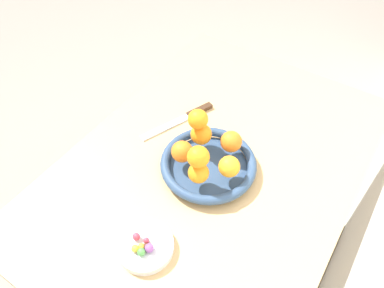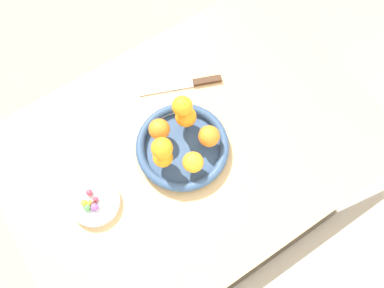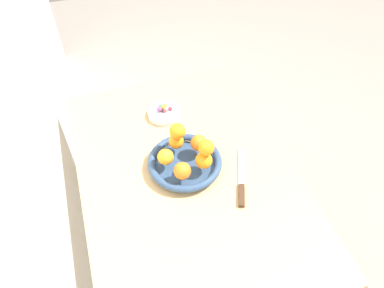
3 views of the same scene
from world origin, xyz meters
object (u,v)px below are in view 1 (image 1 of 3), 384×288
object	(u,v)px
candy_ball_3	(149,248)
candy_ball_6	(135,249)
orange_3	(231,142)
knife	(184,118)
orange_1	(199,173)
candy_ball_2	(142,247)
candy_ball_7	(141,252)
orange_5	(198,119)
candy_ball_1	(136,237)
dining_table	(212,180)
orange_0	(182,152)
orange_4	(201,134)
orange_2	(229,167)
candy_ball_0	(149,247)
candy_ball_5	(146,246)
fruit_bowl	(207,164)
candy_ball_4	(147,241)
candy_dish	(144,245)
orange_6	(198,157)

from	to	relation	value
candy_ball_3	candy_ball_6	distance (m)	0.03
orange_3	knife	size ratio (longest dim) A/B	0.24
orange_1	candy_ball_2	bearing A→B (deg)	-1.96
candy_ball_7	orange_5	bearing A→B (deg)	-168.34
candy_ball_1	dining_table	bearing A→B (deg)	175.44
candy_ball_1	candy_ball_7	size ratio (longest dim) A/B	0.95
candy_ball_6	orange_0	bearing A→B (deg)	-168.68
orange_4	candy_ball_3	size ratio (longest dim) A/B	2.83
orange_2	candy_ball_3	size ratio (longest dim) A/B	2.70
candy_ball_3	orange_1	bearing A→B (deg)	-178.04
candy_ball_7	candy_ball_0	bearing A→B (deg)	160.23
orange_4	candy_ball_1	bearing A→B (deg)	5.10
candy_ball_5	knife	world-z (taller)	candy_ball_5
fruit_bowl	orange_3	size ratio (longest dim) A/B	4.44
orange_0	candy_ball_1	size ratio (longest dim) A/B	3.27
fruit_bowl	candy_ball_2	xyz separation A→B (m)	(0.30, 0.01, 0.01)
orange_0	candy_ball_3	size ratio (longest dim) A/B	2.81
orange_1	candy_ball_4	distance (m)	0.21
knife	candy_dish	bearing A→B (deg)	21.77
orange_3	candy_ball_1	size ratio (longest dim) A/B	3.29
fruit_bowl	orange_0	bearing A→B (deg)	-60.72
fruit_bowl	candy_ball_6	xyz separation A→B (m)	(0.31, -0.01, 0.01)
fruit_bowl	orange_6	xyz separation A→B (m)	(0.06, 0.01, 0.10)
candy_ball_3	candy_ball_5	world-z (taller)	candy_ball_3
fruit_bowl	candy_ball_6	size ratio (longest dim) A/B	14.82
orange_0	candy_dish	bearing A→B (deg)	13.38
candy_ball_0	candy_ball_5	xyz separation A→B (m)	(0.00, -0.01, -0.00)
orange_1	knife	bearing A→B (deg)	-137.57
fruit_bowl	candy_ball_2	bearing A→B (deg)	1.13
candy_ball_5	candy_ball_2	bearing A→B (deg)	-39.39
orange_6	candy_ball_4	xyz separation A→B (m)	(0.22, -0.01, -0.10)
candy_ball_0	candy_ball_1	world-z (taller)	candy_ball_1
candy_ball_2	candy_ball_6	bearing A→B (deg)	-42.68
candy_ball_2	orange_4	bearing A→B (deg)	-170.48
orange_1	orange_5	xyz separation A→B (m)	(-0.11, -0.07, 0.06)
candy_ball_1	candy_ball_6	world-z (taller)	same
orange_2	orange_5	bearing A→B (deg)	-111.51
candy_ball_4	orange_3	bearing A→B (deg)	175.33
fruit_bowl	candy_ball_4	bearing A→B (deg)	0.74
orange_5	candy_ball_1	distance (m)	0.35
orange_3	candy_ball_1	bearing A→B (deg)	-8.73
orange_0	orange_2	world-z (taller)	orange_0
orange_1	candy_ball_7	distance (m)	0.24
orange_3	candy_ball_0	bearing A→B (deg)	-2.03
orange_1	orange_2	bearing A→B (deg)	136.87
orange_0	orange_3	distance (m)	0.14
dining_table	knife	distance (m)	0.22
candy_ball_7	candy_ball_2	bearing A→B (deg)	-151.85
orange_0	candy_ball_5	distance (m)	0.27
dining_table	candy_ball_0	xyz separation A→B (m)	(0.32, 0.02, 0.12)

